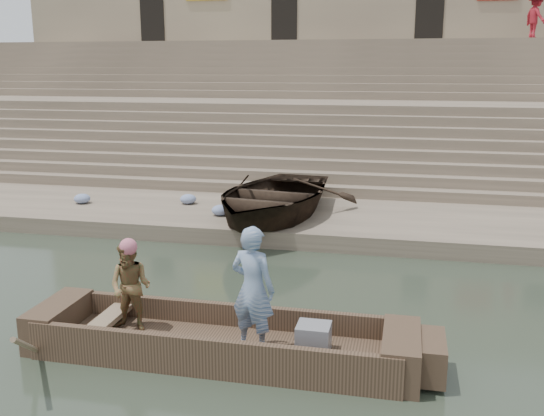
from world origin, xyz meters
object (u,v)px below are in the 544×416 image
(television, at_px, (313,338))
(standing_man, at_px, (253,289))
(pedestrian, at_px, (536,17))
(beached_rowboat, at_px, (272,196))
(rowing_man, at_px, (131,287))
(main_rowboat, at_px, (220,349))

(television, bearing_deg, standing_man, -172.86)
(pedestrian, bearing_deg, beached_rowboat, 126.23)
(television, xyz_separation_m, beached_rowboat, (-2.08, 6.74, 0.50))
(standing_man, height_order, television, standing_man)
(television, relative_size, beached_rowboat, 0.09)
(rowing_man, relative_size, pedestrian, 0.74)
(main_rowboat, bearing_deg, standing_man, -11.04)
(standing_man, bearing_deg, main_rowboat, 4.70)
(standing_man, relative_size, beached_rowboat, 0.35)
(main_rowboat, relative_size, pedestrian, 2.76)
(rowing_man, relative_size, beached_rowboat, 0.27)
(television, height_order, pedestrian, pedestrian)
(rowing_man, bearing_deg, television, -1.70)
(main_rowboat, distance_m, beached_rowboat, 6.83)
(rowing_man, height_order, beached_rowboat, rowing_man)
(main_rowboat, height_order, rowing_man, rowing_man)
(rowing_man, distance_m, beached_rowboat, 6.63)
(main_rowboat, distance_m, television, 1.39)
(beached_rowboat, relative_size, pedestrian, 2.78)
(rowing_man, xyz_separation_m, television, (2.76, -0.14, -0.48))
(beached_rowboat, height_order, pedestrian, pedestrian)
(standing_man, height_order, beached_rowboat, standing_man)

